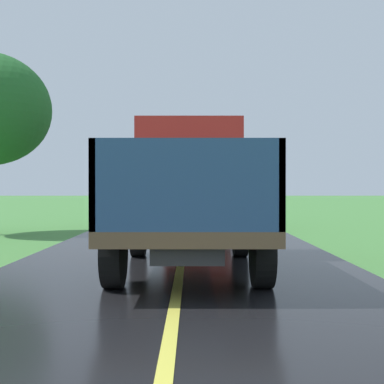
{
  "coord_description": "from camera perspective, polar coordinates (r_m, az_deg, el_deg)",
  "views": [
    {
      "loc": [
        0.21,
        2.18,
        1.5
      ],
      "look_at": [
        0.18,
        14.09,
        1.4
      ],
      "focal_mm": 48.65,
      "sensor_mm": 36.0,
      "label": 1
    }
  ],
  "objects": [
    {
      "name": "banana_truck_far",
      "position": [
        21.15,
        0.61,
        0.38
      ],
      "size": [
        2.38,
        5.81,
        2.8
      ],
      "color": "#2D2D30",
      "rests_on": "road_surface"
    },
    {
      "name": "banana_truck_near",
      "position": [
        9.77,
        -0.3,
        0.27
      ],
      "size": [
        2.38,
        5.82,
        2.8
      ],
      "color": "#2D2D30",
      "rests_on": "road_surface"
    }
  ]
}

